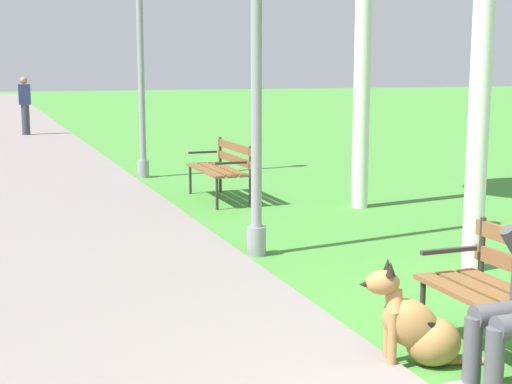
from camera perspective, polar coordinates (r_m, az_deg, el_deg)
The scene contains 6 objects.
paved_path at distance 26.94m, azimuth -18.81°, elevation 4.94°, with size 3.62×60.00×0.04m, color gray.
park_bench_mid at distance 10.85m, azimuth -2.56°, elevation 2.05°, with size 0.55×1.50×0.85m.
dog_shepherd at distance 5.01m, azimuth 12.16°, elevation -10.01°, with size 0.81×0.42×0.71m.
lamp_post_near at distance 7.52m, azimuth 0.03°, elevation 12.98°, with size 0.24×0.24×4.59m.
lamp_post_mid at distance 13.17m, azimuth -8.77°, elevation 11.13°, with size 0.24×0.24×4.49m.
pedestrian_distant at distance 21.99m, azimuth -17.12°, elevation 6.26°, with size 0.32×0.22×1.65m.
Camera 1 is at (-2.56, -2.87, 1.91)m, focal length 52.71 mm.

